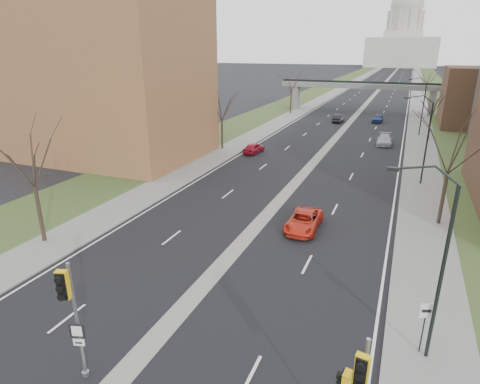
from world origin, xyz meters
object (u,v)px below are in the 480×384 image
Objects in this scene: car_left_far at (338,118)px; car_right_mid at (384,140)px; speed_limit_sign at (425,319)px; car_right_far at (378,118)px; car_left_near at (254,148)px; signal_pole_median at (70,304)px; car_right_near at (304,221)px.

car_right_mid reaches higher than car_left_far.
speed_limit_sign is 0.60× the size of car_right_far.
car_left_far is at bearing -97.82° from car_left_near.
car_right_far reaches higher than car_left_far.
signal_pole_median is 69.64m from car_right_far.
signal_pole_median is 2.11× the size of speed_limit_sign.
car_right_near is at bearing -98.85° from car_right_mid.
car_left_far is 48.76m from car_right_near.
car_left_far is 7.30m from car_right_far.
car_left_far is at bearing 96.02° from car_right_near.
speed_limit_sign is at bearing -86.56° from car_right_mid.
signal_pole_median is 1.11× the size of car_right_near.
car_right_far is (6.73, 2.83, 0.03)m from car_left_far.
car_right_mid is (9.15, -16.26, 0.01)m from car_left_far.
speed_limit_sign is (12.85, 7.02, -1.87)m from signal_pole_median.
signal_pole_median reaches higher than car_right_far.
car_right_mid is (15.46, 11.63, 0.02)m from car_left_near.
car_right_mid is at bearing -138.12° from car_left_near.
car_right_mid is 1.14× the size of car_right_far.
car_right_far is (-2.42, 19.09, 0.02)m from car_right_mid.
signal_pole_median is at bearing -93.44° from car_right_far.
car_right_far is at bearing -108.07° from car_left_near.
car_left_near is (-6.97, 38.59, -3.06)m from signal_pole_median.
car_right_near is at bearing 56.89° from signal_pole_median.
car_left_far reaches higher than car_right_near.
speed_limit_sign reaches higher than car_right_mid.
car_left_far is (-0.67, 66.48, -3.05)m from signal_pole_median.
signal_pole_median is 1.26× the size of car_right_far.
car_right_far is at bearing 76.86° from speed_limit_sign.
car_left_near is at bearing 102.77° from speed_limit_sign.
car_left_near is 19.35m from car_right_mid.
car_right_mid is at bearing 76.41° from speed_limit_sign.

